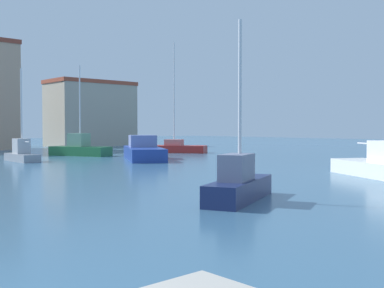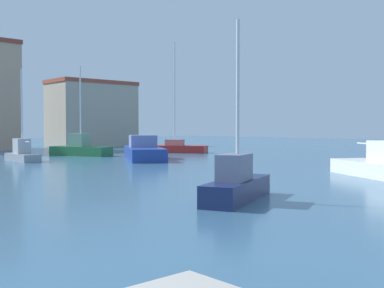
# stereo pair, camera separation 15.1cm
# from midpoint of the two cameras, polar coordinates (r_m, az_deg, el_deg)

# --- Properties ---
(water) EXTENTS (160.00, 160.00, 0.00)m
(water) POSITION_cam_midpoint_polar(r_m,az_deg,el_deg) (29.52, -10.20, -2.95)
(water) COLOR #38607F
(water) RESTS_ON ground
(sailboat_grey_near_pier) EXTENTS (1.42, 4.16, 6.90)m
(sailboat_grey_near_pier) POSITION_cam_midpoint_polar(r_m,az_deg,el_deg) (37.68, -19.58, -1.03)
(sailboat_grey_near_pier) COLOR gray
(sailboat_grey_near_pier) RESTS_ON water
(sailboat_navy_far_right) EXTENTS (4.58, 2.94, 6.26)m
(sailboat_navy_far_right) POSITION_cam_midpoint_polar(r_m,az_deg,el_deg) (16.58, 5.64, -4.72)
(sailboat_navy_far_right) COLOR #19234C
(sailboat_navy_far_right) RESTS_ON water
(sailboat_red_behind_lamppost) EXTENTS (5.16, 6.40, 10.98)m
(sailboat_red_behind_lamppost) POSITION_cam_midpoint_polar(r_m,az_deg,el_deg) (47.51, -2.00, -0.41)
(sailboat_red_behind_lamppost) COLOR #B22823
(sailboat_red_behind_lamppost) RESTS_ON water
(motorboat_blue_distant_north) EXTENTS (6.35, 8.47, 1.90)m
(motorboat_blue_distant_north) POSITION_cam_midpoint_polar(r_m,az_deg,el_deg) (37.96, -5.70, -0.84)
(motorboat_blue_distant_north) COLOR #233D93
(motorboat_blue_distant_north) RESTS_ON water
(sailboat_green_outer_mooring) EXTENTS (3.91, 5.92, 8.01)m
(sailboat_green_outer_mooring) POSITION_cam_midpoint_polar(r_m,az_deg,el_deg) (43.60, -13.13, -0.48)
(sailboat_green_outer_mooring) COLOR #28703D
(sailboat_green_outer_mooring) RESTS_ON water
(warehouse_block) EXTENTS (11.15, 6.40, 8.75)m
(warehouse_block) POSITION_cam_midpoint_polar(r_m,az_deg,el_deg) (65.93, -11.83, 3.59)
(warehouse_block) COLOR #B2A893
(warehouse_block) RESTS_ON ground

